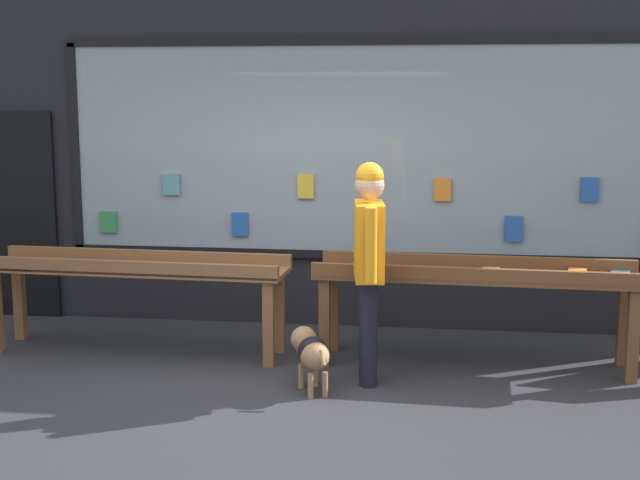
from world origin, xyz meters
name	(u,v)px	position (x,y,z in m)	size (l,w,h in m)	color
ground_plane	(278,404)	(0.00, 0.00, 0.00)	(40.00, 40.00, 0.00)	#2D2D33
shopfront_facade	(320,146)	(0.00, 2.39, 1.78)	(8.32, 0.29, 3.58)	black
display_table_left	(136,275)	(-1.48, 1.17, 0.70)	(2.71, 0.69, 0.88)	brown
display_table_right	(475,282)	(1.48, 1.17, 0.72)	(2.72, 0.74, 0.90)	brown
person_browsing	(369,254)	(0.62, 0.59, 1.05)	(0.28, 0.68, 1.77)	black
small_dog	(311,351)	(0.20, 0.34, 0.32)	(0.40, 0.60, 0.46)	#99724C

